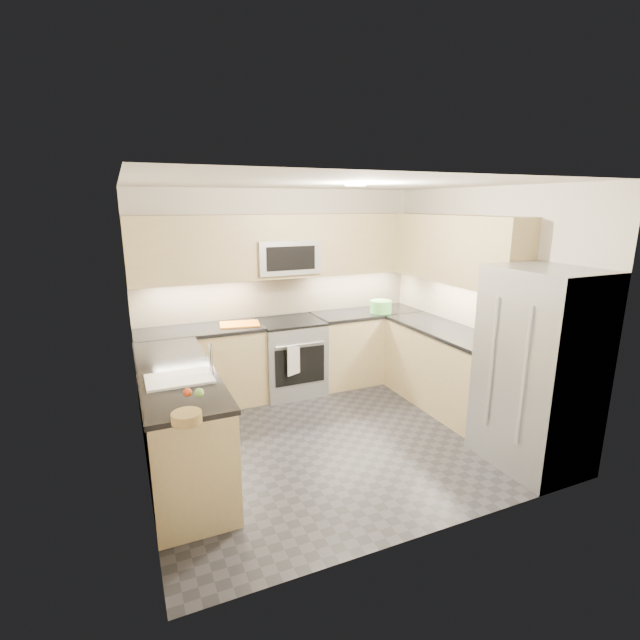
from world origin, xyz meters
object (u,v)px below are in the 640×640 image
at_px(gas_range, 291,357).
at_px(cutting_board, 240,324).
at_px(refrigerator, 538,369).
at_px(fruit_basket, 187,418).
at_px(utensil_bowl, 381,307).
at_px(microwave, 285,257).

distance_m(gas_range, cutting_board, 0.79).
relative_size(gas_range, cutting_board, 2.00).
bearing_deg(refrigerator, fruit_basket, 178.04).
xyz_separation_m(utensil_bowl, cutting_board, (-1.85, 0.12, -0.07)).
height_order(microwave, fruit_basket, microwave).
bearing_deg(fruit_basket, microwave, 57.62).
bearing_deg(gas_range, refrigerator, -59.12).
bearing_deg(cutting_board, refrigerator, -49.60).
height_order(refrigerator, cutting_board, refrigerator).
bearing_deg(utensil_bowl, microwave, 169.17).
distance_m(gas_range, fruit_basket, 2.84).
bearing_deg(cutting_board, fruit_basket, -111.69).
bearing_deg(refrigerator, cutting_board, 130.40).
relative_size(refrigerator, utensil_bowl, 6.46).
bearing_deg(microwave, fruit_basket, -122.38).
xyz_separation_m(gas_range, utensil_bowl, (1.22, -0.11, 0.56)).
distance_m(microwave, refrigerator, 3.04).
relative_size(utensil_bowl, cutting_board, 0.61).
xyz_separation_m(cutting_board, fruit_basket, (-0.93, -2.33, 0.03)).
height_order(utensil_bowl, fruit_basket, utensil_bowl).
bearing_deg(microwave, refrigerator, -60.38).
relative_size(microwave, refrigerator, 0.42).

